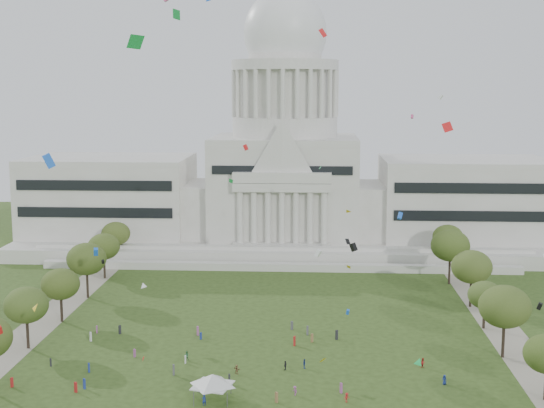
% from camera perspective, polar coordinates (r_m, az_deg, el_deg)
% --- Properties ---
extents(ground, '(400.00, 400.00, 0.00)m').
position_cam_1_polar(ground, '(128.47, -1.18, -13.77)').
color(ground, '#2E4518').
rests_on(ground, ground).
extents(capitol, '(160.00, 64.50, 91.30)m').
position_cam_1_polar(capitol, '(233.62, 0.96, 2.15)').
color(capitol, beige).
rests_on(capitol, ground).
extents(path_left, '(8.00, 160.00, 0.04)m').
position_cam_1_polar(path_left, '(166.42, -17.25, -8.84)').
color(path_left, gray).
rests_on(path_left, ground).
extents(path_right, '(8.00, 160.00, 0.04)m').
position_cam_1_polar(path_right, '(160.96, 17.24, -9.44)').
color(path_right, gray).
rests_on(path_right, ground).
extents(row_tree_l_2, '(8.42, 8.42, 11.97)m').
position_cam_1_polar(row_tree_l_2, '(151.65, -18.02, -7.25)').
color(row_tree_l_2, black).
rests_on(row_tree_l_2, ground).
extents(row_tree_r_2, '(9.55, 9.55, 13.58)m').
position_cam_1_polar(row_tree_r_2, '(145.61, 17.13, -7.40)').
color(row_tree_r_2, black).
rests_on(row_tree_r_2, ground).
extents(row_tree_l_3, '(8.12, 8.12, 11.55)m').
position_cam_1_polar(row_tree_l_3, '(166.44, -15.64, -5.83)').
color(row_tree_l_3, black).
rests_on(row_tree_l_3, ground).
extents(row_tree_r_3, '(7.01, 7.01, 9.98)m').
position_cam_1_polar(row_tree_r_3, '(162.32, 15.74, -6.62)').
color(row_tree_r_3, black).
rests_on(row_tree_r_3, ground).
extents(row_tree_l_4, '(9.29, 9.29, 13.21)m').
position_cam_1_polar(row_tree_l_4, '(183.25, -13.80, -4.04)').
color(row_tree_l_4, black).
rests_on(row_tree_l_4, ground).
extents(row_tree_r_4, '(9.19, 9.19, 13.06)m').
position_cam_1_polar(row_tree_r_4, '(176.60, 14.80, -4.60)').
color(row_tree_r_4, black).
rests_on(row_tree_r_4, ground).
extents(row_tree_l_5, '(8.33, 8.33, 11.85)m').
position_cam_1_polar(row_tree_l_5, '(201.18, -12.55, -3.15)').
color(row_tree_l_5, black).
rests_on(row_tree_l_5, ground).
extents(row_tree_r_5, '(9.82, 9.82, 13.96)m').
position_cam_1_polar(row_tree_r_5, '(195.54, 13.28, -3.06)').
color(row_tree_r_5, black).
rests_on(row_tree_r_5, ground).
extents(row_tree_l_6, '(8.19, 8.19, 11.64)m').
position_cam_1_polar(row_tree_l_6, '(218.77, -11.69, -2.20)').
color(row_tree_l_6, black).
rests_on(row_tree_l_6, ground).
extents(row_tree_r_6, '(8.42, 8.42, 11.97)m').
position_cam_1_polar(row_tree_r_6, '(213.56, 13.10, -2.45)').
color(row_tree_r_6, black).
rests_on(row_tree_r_6, ground).
extents(event_tent, '(9.53, 9.53, 4.40)m').
position_cam_1_polar(event_tent, '(123.48, -4.50, -13.04)').
color(event_tent, '#4C4C4C').
rests_on(event_tent, ground).
extents(person_0, '(0.99, 0.93, 1.70)m').
position_cam_1_polar(person_0, '(133.10, 12.86, -12.78)').
color(person_0, navy).
rests_on(person_0, ground).
extents(person_2, '(1.01, 0.96, 1.79)m').
position_cam_1_polar(person_2, '(139.72, 11.31, -11.65)').
color(person_2, '#B21E1E').
rests_on(person_2, ground).
extents(person_3, '(1.01, 1.12, 1.56)m').
position_cam_1_polar(person_3, '(125.91, 1.73, -13.87)').
color(person_3, '#994C8C').
rests_on(person_3, ground).
extents(person_4, '(0.83, 1.12, 1.71)m').
position_cam_1_polar(person_4, '(136.06, 1.01, -12.06)').
color(person_4, '#26262B').
rests_on(person_4, ground).
extents(person_5, '(1.61, 1.38, 1.66)m').
position_cam_1_polar(person_5, '(134.50, -2.68, -12.33)').
color(person_5, olive).
rests_on(person_5, ground).
extents(person_7, '(0.81, 0.73, 1.82)m').
position_cam_1_polar(person_7, '(122.57, -5.14, -14.49)').
color(person_7, navy).
rests_on(person_7, ground).
extents(person_8, '(0.85, 0.54, 1.71)m').
position_cam_1_polar(person_8, '(141.57, -6.45, -11.27)').
color(person_8, '#33723F').
rests_on(person_8, ground).
extents(person_9, '(1.13, 1.02, 1.57)m').
position_cam_1_polar(person_9, '(123.87, 5.65, -14.30)').
color(person_9, '#B21E1E').
rests_on(person_9, ground).
extents(person_10, '(0.69, 1.09, 1.74)m').
position_cam_1_polar(person_10, '(136.89, 2.45, -11.93)').
color(person_10, navy).
rests_on(person_10, ground).
extents(distant_crowd, '(55.00, 36.91, 1.91)m').
position_cam_1_polar(distant_crowd, '(142.13, -5.55, -11.16)').
color(distant_crowd, '#B21E1E').
rests_on(distant_crowd, ground).
extents(kite_swarm, '(84.44, 102.34, 61.83)m').
position_cam_1_polar(kite_swarm, '(129.62, -0.25, -0.43)').
color(kite_swarm, '#E54C8C').
rests_on(kite_swarm, ground).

